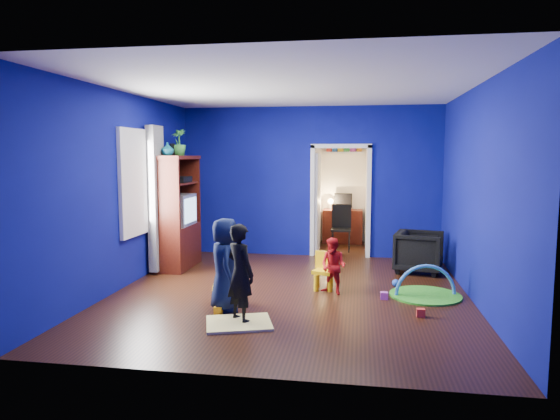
% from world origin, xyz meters
% --- Properties ---
extents(floor, '(5.00, 5.50, 0.01)m').
position_xyz_m(floor, '(0.00, 0.00, 0.00)').
color(floor, black).
rests_on(floor, ground).
extents(ceiling, '(5.00, 5.50, 0.01)m').
position_xyz_m(ceiling, '(0.00, 0.00, 2.90)').
color(ceiling, white).
rests_on(ceiling, wall_back).
extents(wall_back, '(5.00, 0.02, 2.90)m').
position_xyz_m(wall_back, '(0.00, 2.75, 1.45)').
color(wall_back, '#090D6B').
rests_on(wall_back, floor).
extents(wall_front, '(5.00, 0.02, 2.90)m').
position_xyz_m(wall_front, '(0.00, -2.75, 1.45)').
color(wall_front, '#090D6B').
rests_on(wall_front, floor).
extents(wall_left, '(0.02, 5.50, 2.90)m').
position_xyz_m(wall_left, '(-2.50, 0.00, 1.45)').
color(wall_left, '#090D6B').
rests_on(wall_left, floor).
extents(wall_right, '(0.02, 5.50, 2.90)m').
position_xyz_m(wall_right, '(2.50, 0.00, 1.45)').
color(wall_right, '#090D6B').
rests_on(wall_right, floor).
extents(alcove, '(1.00, 1.75, 2.50)m').
position_xyz_m(alcove, '(0.60, 3.62, 1.25)').
color(alcove, silver).
rests_on(alcove, floor).
extents(armchair, '(0.91, 0.90, 0.70)m').
position_xyz_m(armchair, '(1.97, 1.62, 0.35)').
color(armchair, black).
rests_on(armchair, floor).
extents(child_black, '(0.51, 0.49, 1.18)m').
position_xyz_m(child_black, '(-0.41, -1.30, 0.59)').
color(child_black, black).
rests_on(child_black, floor).
extents(child_navy, '(0.54, 0.67, 1.19)m').
position_xyz_m(child_navy, '(-0.71, -0.90, 0.59)').
color(child_navy, '#10163D').
rests_on(child_navy, floor).
extents(toddler_red, '(0.49, 0.45, 0.81)m').
position_xyz_m(toddler_red, '(0.61, 0.07, 0.40)').
color(toddler_red, red).
rests_on(toddler_red, floor).
extents(vase, '(0.24, 0.24, 0.22)m').
position_xyz_m(vase, '(-2.21, 1.04, 2.07)').
color(vase, '#0D586A').
rests_on(vase, tv_armoire).
extents(potted_plant, '(0.31, 0.31, 0.47)m').
position_xyz_m(potted_plant, '(-2.21, 1.56, 2.19)').
color(potted_plant, '#368F34').
rests_on(potted_plant, tv_armoire).
extents(tv_armoire, '(0.58, 1.14, 1.96)m').
position_xyz_m(tv_armoire, '(-2.21, 1.34, 0.98)').
color(tv_armoire, '#371309').
rests_on(tv_armoire, floor).
extents(crt_tv, '(0.46, 0.70, 0.54)m').
position_xyz_m(crt_tv, '(-2.17, 1.34, 1.02)').
color(crt_tv, silver).
rests_on(crt_tv, tv_armoire).
extents(yellow_blanket, '(0.90, 0.80, 0.03)m').
position_xyz_m(yellow_blanket, '(-0.41, -1.40, 0.01)').
color(yellow_blanket, '#F2E07A').
rests_on(yellow_blanket, floor).
extents(hopper_ball, '(0.39, 0.39, 0.39)m').
position_xyz_m(hopper_ball, '(-0.76, -0.65, 0.19)').
color(hopper_ball, yellow).
rests_on(hopper_ball, floor).
extents(kid_chair, '(0.35, 0.35, 0.50)m').
position_xyz_m(kid_chair, '(0.46, 0.27, 0.25)').
color(kid_chair, yellow).
rests_on(kid_chair, floor).
extents(play_mat, '(0.99, 0.99, 0.03)m').
position_xyz_m(play_mat, '(1.90, 0.15, 0.01)').
color(play_mat, '#3F9120').
rests_on(play_mat, floor).
extents(toy_arch, '(0.87, 0.24, 0.88)m').
position_xyz_m(toy_arch, '(1.90, 0.15, 0.02)').
color(toy_arch, '#3F8CD8').
rests_on(toy_arch, floor).
extents(window_left, '(0.03, 0.95, 1.55)m').
position_xyz_m(window_left, '(-2.48, 0.35, 1.55)').
color(window_left, white).
rests_on(window_left, wall_left).
extents(curtain, '(0.14, 0.42, 2.40)m').
position_xyz_m(curtain, '(-2.37, 0.90, 1.25)').
color(curtain, slate).
rests_on(curtain, floor).
extents(doorway, '(1.16, 0.10, 2.10)m').
position_xyz_m(doorway, '(0.60, 2.75, 1.05)').
color(doorway, white).
rests_on(doorway, floor).
extents(study_desk, '(0.88, 0.44, 0.75)m').
position_xyz_m(study_desk, '(0.60, 4.26, 0.38)').
color(study_desk, '#3D140A').
rests_on(study_desk, floor).
extents(desk_monitor, '(0.40, 0.05, 0.32)m').
position_xyz_m(desk_monitor, '(0.60, 4.38, 0.95)').
color(desk_monitor, black).
rests_on(desk_monitor, study_desk).
extents(desk_lamp, '(0.14, 0.14, 0.14)m').
position_xyz_m(desk_lamp, '(0.32, 4.32, 0.93)').
color(desk_lamp, '#FFD88C').
rests_on(desk_lamp, study_desk).
extents(folding_chair, '(0.40, 0.40, 0.92)m').
position_xyz_m(folding_chair, '(0.60, 3.30, 0.46)').
color(folding_chair, black).
rests_on(folding_chair, floor).
extents(book_shelf, '(0.88, 0.24, 0.04)m').
position_xyz_m(book_shelf, '(0.60, 4.37, 2.02)').
color(book_shelf, white).
rests_on(book_shelf, study_desk).
extents(toy_0, '(0.10, 0.08, 0.10)m').
position_xyz_m(toy_0, '(1.73, -0.78, 0.05)').
color(toy_0, '#F63629').
rests_on(toy_0, floor).
extents(toy_1, '(0.11, 0.11, 0.11)m').
position_xyz_m(toy_1, '(1.53, 0.63, 0.06)').
color(toy_1, blue).
rests_on(toy_1, floor).
extents(toy_2, '(0.10, 0.08, 0.10)m').
position_xyz_m(toy_2, '(-0.75, -1.09, 0.05)').
color(toy_2, '#FFA20D').
rests_on(toy_2, floor).
extents(toy_3, '(0.10, 0.08, 0.10)m').
position_xyz_m(toy_3, '(1.32, -0.09, 0.05)').
color(toy_3, '#DE53C8').
rests_on(toy_3, floor).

